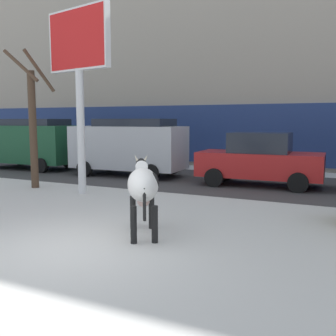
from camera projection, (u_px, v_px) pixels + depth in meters
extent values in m
plane|color=silver|center=(66.00, 249.00, 6.91)|extent=(120.00, 120.00, 0.00)
cube|color=#423F3F|center=(218.00, 181.00, 14.47)|extent=(60.00, 5.60, 0.01)
cube|color=#A39989|center=(265.00, 39.00, 20.36)|extent=(44.00, 6.00, 13.00)
cube|color=navy|center=(249.00, 134.00, 18.24)|extent=(43.12, 0.10, 2.80)
ellipsoid|color=silver|center=(143.00, 184.00, 7.60)|extent=(1.24, 1.51, 0.64)
ellipsoid|color=black|center=(152.00, 183.00, 7.52)|extent=(0.53, 0.62, 0.40)
cylinder|color=black|center=(133.00, 212.00, 8.15)|extent=(0.12, 0.12, 0.70)
cylinder|color=black|center=(152.00, 212.00, 8.19)|extent=(0.12, 0.12, 0.70)
cylinder|color=black|center=(134.00, 225.00, 7.18)|extent=(0.12, 0.12, 0.70)
cylinder|color=black|center=(155.00, 224.00, 7.22)|extent=(0.12, 0.12, 0.70)
cylinder|color=silver|center=(141.00, 170.00, 8.32)|extent=(0.47, 0.54, 0.44)
ellipsoid|color=black|center=(141.00, 165.00, 8.53)|extent=(0.44, 0.50, 0.28)
cone|color=beige|center=(136.00, 158.00, 8.46)|extent=(0.13, 0.11, 0.15)
cone|color=beige|center=(146.00, 157.00, 8.48)|extent=(0.13, 0.11, 0.15)
cylinder|color=black|center=(144.00, 204.00, 6.98)|extent=(0.06, 0.06, 0.60)
ellipsoid|color=beige|center=(143.00, 201.00, 7.47)|extent=(0.35, 0.36, 0.20)
cylinder|color=silver|center=(81.00, 132.00, 11.92)|extent=(0.24, 0.24, 3.80)
cube|color=silver|center=(78.00, 39.00, 11.59)|extent=(2.51, 0.71, 1.82)
cube|color=red|center=(78.00, 39.00, 11.56)|extent=(2.38, 0.65, 1.70)
cube|color=#194C2D|center=(29.00, 144.00, 18.19)|extent=(4.67, 2.09, 1.70)
cube|color=#1E232D|center=(33.00, 122.00, 17.95)|extent=(3.07, 1.79, 0.30)
cylinder|color=black|center=(69.00, 161.00, 18.57)|extent=(0.65, 0.25, 0.64)
cylinder|color=black|center=(41.00, 165.00, 16.84)|extent=(0.65, 0.25, 0.64)
cylinder|color=black|center=(21.00, 159.00, 19.75)|extent=(0.65, 0.25, 0.64)
cube|color=#B7BABF|center=(128.00, 147.00, 15.89)|extent=(4.67, 2.09, 1.70)
cube|color=#1E232D|center=(134.00, 123.00, 15.65)|extent=(3.07, 1.79, 0.30)
cylinder|color=black|center=(171.00, 167.00, 16.27)|extent=(0.65, 0.25, 0.64)
cylinder|color=black|center=(151.00, 173.00, 14.54)|extent=(0.65, 0.25, 0.64)
cylinder|color=black|center=(110.00, 164.00, 17.45)|extent=(0.65, 0.25, 0.64)
cylinder|color=black|center=(84.00, 169.00, 15.72)|extent=(0.65, 0.25, 0.64)
cube|color=red|center=(260.00, 164.00, 13.50)|extent=(4.27, 1.93, 0.84)
cube|color=#1E232D|center=(260.00, 143.00, 13.41)|extent=(2.06, 1.63, 0.68)
cylinder|color=black|center=(303.00, 175.00, 13.82)|extent=(0.65, 0.25, 0.64)
cylinder|color=black|center=(298.00, 183.00, 12.21)|extent=(0.65, 0.25, 0.64)
cylinder|color=black|center=(227.00, 171.00, 14.89)|extent=(0.65, 0.25, 0.64)
cylinder|color=black|center=(214.00, 178.00, 13.29)|extent=(0.65, 0.25, 0.64)
cylinder|color=#282833|center=(173.00, 160.00, 18.10)|extent=(0.24, 0.24, 0.88)
cube|color=#386B42|center=(173.00, 143.00, 18.01)|extent=(0.36, 0.22, 0.64)
sphere|color=tan|center=(173.00, 134.00, 17.96)|extent=(0.20, 0.20, 0.20)
cylinder|color=#282833|center=(181.00, 160.00, 17.93)|extent=(0.24, 0.24, 0.88)
cube|color=#2D4C93|center=(181.00, 144.00, 17.83)|extent=(0.36, 0.22, 0.64)
sphere|color=tan|center=(181.00, 134.00, 17.78)|extent=(0.20, 0.20, 0.20)
cylinder|color=#4C3828|center=(33.00, 130.00, 12.96)|extent=(0.25, 0.25, 3.87)
cylinder|color=#4C3828|center=(21.00, 66.00, 12.18)|extent=(1.16, 0.39, 1.04)
cylinder|color=#4C3828|center=(39.00, 71.00, 12.41)|extent=(0.37, 1.09, 1.28)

